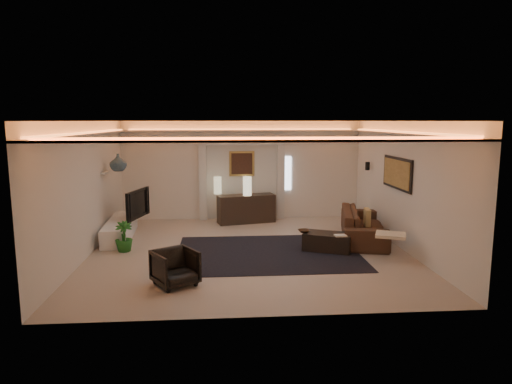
{
  "coord_description": "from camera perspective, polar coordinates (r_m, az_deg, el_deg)",
  "views": [
    {
      "loc": [
        -0.61,
        -9.91,
        2.91
      ],
      "look_at": [
        0.2,
        0.6,
        1.25
      ],
      "focal_mm": 31.92,
      "sensor_mm": 36.0,
      "label": 1
    }
  ],
  "objects": [
    {
      "name": "wall_sconce",
      "position": [
        12.8,
        13.79,
        3.18
      ],
      "size": [
        0.12,
        0.12,
        0.22
      ],
      "primitive_type": "cylinder",
      "color": "black",
      "rests_on": "wall_right"
    },
    {
      "name": "lamp_right",
      "position": [
        12.85,
        -1.1,
        0.8
      ],
      "size": [
        0.26,
        0.26,
        0.54
      ],
      "primitive_type": "cylinder",
      "rotation": [
        0.0,
        0.0,
        -0.07
      ],
      "color": "#FFF8CD",
      "rests_on": "console"
    },
    {
      "name": "coffee_table",
      "position": [
        10.44,
        8.96,
        -6.17
      ],
      "size": [
        1.19,
        0.94,
        0.39
      ],
      "primitive_type": "cube",
      "rotation": [
        0.0,
        0.0,
        -0.41
      ],
      "color": "black",
      "rests_on": "ground"
    },
    {
      "name": "daylight_slit",
      "position": [
        13.62,
        3.9,
        2.35
      ],
      "size": [
        0.25,
        0.03,
        1.0
      ],
      "primitive_type": "cube",
      "color": "white",
      "rests_on": "wall_back"
    },
    {
      "name": "wall_left",
      "position": [
        10.42,
        -20.46,
        0.33
      ],
      "size": [
        0.0,
        7.0,
        7.0
      ],
      "primitive_type": "plane",
      "rotation": [
        1.57,
        0.0,
        1.57
      ],
      "color": "white",
      "rests_on": "ground"
    },
    {
      "name": "figurine",
      "position": [
        12.88,
        -14.39,
        -1.49
      ],
      "size": [
        0.17,
        0.17,
        0.36
      ],
      "primitive_type": "cylinder",
      "rotation": [
        0.0,
        0.0,
        -0.32
      ],
      "color": "black",
      "rests_on": "media_ledge"
    },
    {
      "name": "ginger_jar",
      "position": [
        11.76,
        -16.9,
        3.56
      ],
      "size": [
        0.5,
        0.5,
        0.43
      ],
      "primitive_type": "imported",
      "rotation": [
        0.0,
        0.0,
        0.27
      ],
      "color": "#4E5D70",
      "rests_on": "wall_niche"
    },
    {
      "name": "art_panel_gold",
      "position": [
        11.05,
        17.17,
        2.27
      ],
      "size": [
        0.02,
        1.5,
        0.62
      ],
      "primitive_type": "cube",
      "color": "tan",
      "rests_on": "wall_right"
    },
    {
      "name": "ceiling",
      "position": [
        9.92,
        -0.9,
        8.89
      ],
      "size": [
        7.0,
        7.0,
        0.0
      ],
      "primitive_type": "plane",
      "rotation": [
        3.14,
        0.0,
        0.0
      ],
      "color": "white",
      "rests_on": "ground"
    },
    {
      "name": "painting_frame",
      "position": [
        13.45,
        -1.79,
        3.57
      ],
      "size": [
        0.74,
        0.04,
        0.74
      ],
      "primitive_type": "cube",
      "color": "tan",
      "rests_on": "wall_back"
    },
    {
      "name": "cove_soffit",
      "position": [
        9.93,
        -0.89,
        7.28
      ],
      "size": [
        7.0,
        7.0,
        0.04
      ],
      "primitive_type": "cube",
      "color": "silver",
      "rests_on": "ceiling"
    },
    {
      "name": "magazine",
      "position": [
        10.17,
        10.55,
        -5.34
      ],
      "size": [
        0.26,
        0.2,
        0.03
      ],
      "primitive_type": "cube",
      "rotation": [
        0.0,
        0.0,
        0.06
      ],
      "color": "white",
      "rests_on": "coffee_table"
    },
    {
      "name": "console",
      "position": [
        13.07,
        -1.23,
        -2.13
      ],
      "size": [
        1.7,
        0.87,
        0.81
      ],
      "primitive_type": "cube",
      "rotation": [
        0.0,
        0.0,
        0.23
      ],
      "color": "black",
      "rests_on": "ground"
    },
    {
      "name": "throw_blanket",
      "position": [
        9.92,
        16.52,
        -5.18
      ],
      "size": [
        0.75,
        0.69,
        0.07
      ],
      "primitive_type": "cube",
      "rotation": [
        0.0,
        0.0,
        -0.39
      ],
      "color": "silver",
      "rests_on": "sofa"
    },
    {
      "name": "lamp_left",
      "position": [
        13.19,
        -4.84,
        0.99
      ],
      "size": [
        0.28,
        0.28,
        0.49
      ],
      "primitive_type": "cylinder",
      "rotation": [
        0.0,
        0.0,
        -0.29
      ],
      "color": "beige",
      "rests_on": "console"
    },
    {
      "name": "alcove_header",
      "position": [
        13.34,
        -1.79,
        6.11
      ],
      "size": [
        2.52,
        0.2,
        0.12
      ],
      "primitive_type": "cube",
      "color": "silver",
      "rests_on": "wall_back"
    },
    {
      "name": "wall_niche",
      "position": [
        11.72,
        -18.36,
        2.33
      ],
      "size": [
        0.1,
        0.55,
        0.04
      ],
      "primitive_type": "cube",
      "color": "silver",
      "rests_on": "wall_left"
    },
    {
      "name": "sofa",
      "position": [
        11.51,
        13.33,
        -4.01
      ],
      "size": [
        2.74,
        1.57,
        0.75
      ],
      "primitive_type": "imported",
      "rotation": [
        0.0,
        0.0,
        1.34
      ],
      "color": "#382218",
      "rests_on": "ground"
    },
    {
      "name": "plant",
      "position": [
        10.65,
        -16.24,
        -5.39
      ],
      "size": [
        0.46,
        0.46,
        0.68
      ],
      "primitive_type": "imported",
      "rotation": [
        0.0,
        0.0,
        0.24
      ],
      "color": "#20641E",
      "rests_on": "ground"
    },
    {
      "name": "art_panel_frame",
      "position": [
        11.06,
        17.29,
        2.26
      ],
      "size": [
        0.04,
        1.64,
        0.74
      ],
      "primitive_type": "cube",
      "color": "black",
      "rests_on": "wall_right"
    },
    {
      "name": "media_ledge",
      "position": [
        11.9,
        -16.67,
        -4.47
      ],
      "size": [
        0.73,
        2.37,
        0.44
      ],
      "primitive_type": "cube",
      "rotation": [
        0.0,
        0.0,
        0.06
      ],
      "color": "white",
      "rests_on": "ground"
    },
    {
      "name": "floor",
      "position": [
        10.34,
        -0.86,
        -7.39
      ],
      "size": [
        7.0,
        7.0,
        0.0
      ],
      "primitive_type": "plane",
      "color": "#BDA995",
      "rests_on": "ground"
    },
    {
      "name": "wall_back",
      "position": [
        13.5,
        -1.79,
        2.74
      ],
      "size": [
        7.0,
        0.0,
        7.0
      ],
      "primitive_type": "plane",
      "rotation": [
        1.57,
        0.0,
        0.0
      ],
      "color": "white",
      "rests_on": "ground"
    },
    {
      "name": "throw_pillow",
      "position": [
        11.57,
        13.75,
        -3.08
      ],
      "size": [
        0.19,
        0.43,
        0.41
      ],
      "primitive_type": "cube",
      "rotation": [
        0.0,
        0.0,
        -0.17
      ],
      "color": "tan",
      "rests_on": "sofa"
    },
    {
      "name": "wall_right",
      "position": [
        10.82,
        17.96,
        0.76
      ],
      "size": [
        0.0,
        7.0,
        7.0
      ],
      "primitive_type": "plane",
      "rotation": [
        1.57,
        0.0,
        -1.57
      ],
      "color": "white",
      "rests_on": "ground"
    },
    {
      "name": "pilaster_left",
      "position": [
        13.44,
        -6.67,
        1.15
      ],
      "size": [
        0.22,
        0.2,
        2.2
      ],
      "primitive_type": "cube",
      "color": "silver",
      "rests_on": "ground"
    },
    {
      "name": "area_rug",
      "position": [
        10.18,
        1.48,
        -7.62
      ],
      "size": [
        4.0,
        3.0,
        0.01
      ],
      "primitive_type": "cube",
      "color": "black",
      "rests_on": "ground"
    },
    {
      "name": "wall_front",
      "position": [
        6.6,
        1.0,
        -3.82
      ],
      "size": [
        7.0,
        0.0,
        7.0
      ],
      "primitive_type": "plane",
      "rotation": [
        -1.57,
        0.0,
        0.0
      ],
      "color": "white",
      "rests_on": "ground"
    },
    {
      "name": "tv",
      "position": [
        12.0,
        -15.14,
        -1.41
      ],
      "size": [
        1.27,
        0.47,
        0.73
      ],
      "primitive_type": "imported",
      "rotation": [
        0.0,
        0.0,
        1.32
      ],
      "color": "black",
      "rests_on": "media_ledge"
    },
    {
      "name": "pilaster_right",
      "position": [
        13.54,
        3.1,
        1.26
      ],
      "size": [
        0.22,
        0.2,
        2.2
      ],
      "primitive_type": "cube",
      "color": "silver",
      "rests_on": "ground"
    },
    {
      "name": "painting_canvas",
      "position": [
        13.42,
        -1.78,
        3.56
      ],
      "size": [
        0.62,
        0.02,
        0.62
      ],
      "primitive_type": "cube",
      "color": "#4C2D1E",
      "rests_on": "wall_back"
    },
    {
      "name": "armchair",
      "position": [
        8.31,
        -10.09,
        -9.32
      ],
      "size": [
        0.96,
        0.97,
        0.65
      ],
      "primitive_type": "imported",
      "rotation": [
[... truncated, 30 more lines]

